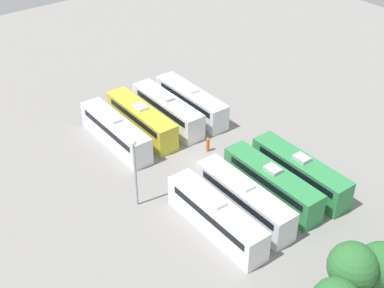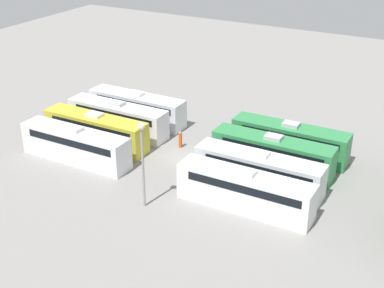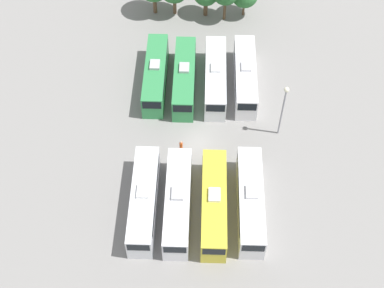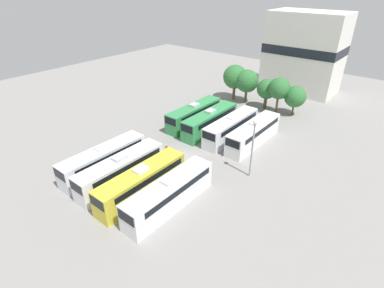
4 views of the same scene
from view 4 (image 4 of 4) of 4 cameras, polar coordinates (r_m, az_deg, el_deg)
name	(u,v)px [view 4 (image 4 of 4)]	position (r m, az deg, el deg)	size (l,w,h in m)	color
ground_plane	(184,157)	(41.44, -1.54, -2.40)	(113.90, 113.90, 0.00)	gray
bus_0	(104,159)	(39.12, -16.40, -2.76)	(2.56, 11.66, 3.58)	silver
bus_1	(121,169)	(36.56, -13.32, -4.73)	(2.56, 11.66, 3.58)	white
bus_2	(142,182)	(34.06, -9.46, -7.07)	(2.56, 11.66, 3.58)	gold
bus_3	(170,193)	(32.08, -4.24, -9.29)	(2.56, 11.66, 3.58)	silver
bus_4	(194,114)	(50.10, 0.44, 5.74)	(2.56, 11.66, 3.58)	#338C4C
bus_5	(210,121)	(47.81, 3.50, 4.49)	(2.56, 11.66, 3.58)	#338C4C
bus_6	(231,127)	(46.05, 7.50, 3.28)	(2.56, 11.66, 3.58)	silver
bus_7	(254,133)	(44.70, 11.67, 2.06)	(2.56, 11.66, 3.58)	white
worker_person	(167,150)	(41.37, -4.81, -1.23)	(0.36, 0.36, 1.78)	#CC4C19
light_pole	(253,139)	(35.62, 11.62, 0.99)	(0.60, 0.60, 7.68)	gray
tree_0	(235,77)	(60.70, 8.19, 12.53)	(4.65, 4.65, 6.97)	brown
tree_1	(247,81)	(59.36, 10.45, 11.69)	(4.33, 4.33, 6.53)	brown
tree_2	(267,89)	(57.48, 14.07, 10.11)	(3.66, 3.66, 5.62)	brown
tree_3	(279,88)	(55.50, 16.28, 10.12)	(3.82, 3.82, 6.58)	brown
tree_4	(295,97)	(55.82, 19.05, 8.52)	(3.77, 3.77, 5.37)	brown
depot_building	(304,52)	(69.09, 20.57, 16.04)	(14.97, 9.21, 15.99)	silver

